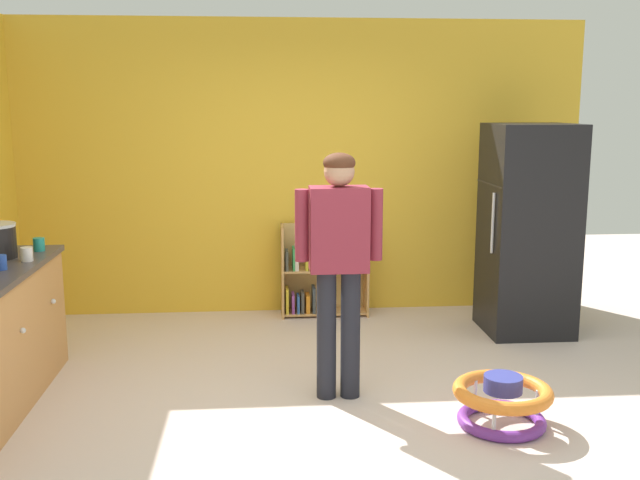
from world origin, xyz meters
The scene contains 9 objects.
ground_plane centered at (0.00, 0.00, 0.00)m, with size 12.00×12.00×0.00m, color beige.
back_wall centered at (0.00, 2.33, 1.35)m, with size 5.20×0.06×2.70m, color gold.
refrigerator centered at (1.86, 1.49, 0.89)m, with size 0.73×0.68×1.78m.
bookshelf centered at (0.12, 2.15, 0.37)m, with size 0.80×0.28×0.85m.
standing_person centered at (0.10, 0.17, 0.98)m, with size 0.57×0.22×1.64m.
baby_walker centered at (1.05, -0.36, 0.16)m, with size 0.60×0.60×0.32m.
blue_cup centered at (-2.06, 0.24, 0.95)m, with size 0.08×0.08×0.10m, color blue.
white_cup centered at (-1.98, 0.49, 0.95)m, with size 0.08×0.08×0.10m, color white.
teal_cup centered at (-2.00, 0.84, 0.95)m, with size 0.08×0.08×0.10m, color teal.
Camera 1 is at (-0.40, -4.46, 1.94)m, focal length 41.08 mm.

